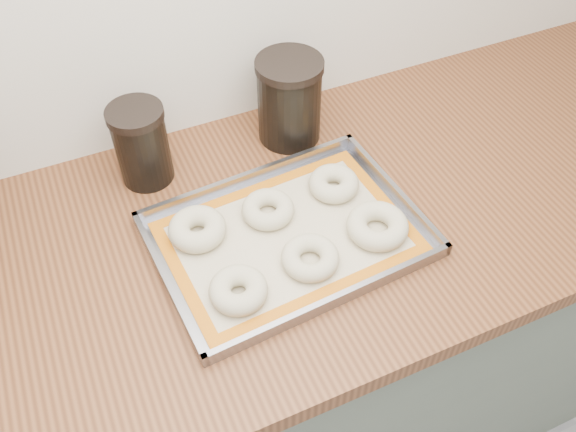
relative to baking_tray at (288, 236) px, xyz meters
name	(u,v)px	position (x,y,z in m)	size (l,w,h in m)	color
cabinet	(244,368)	(-0.10, 0.04, -0.48)	(3.00, 0.65, 0.86)	#5A6558
countertop	(230,247)	(-0.10, 0.04, -0.03)	(3.06, 0.68, 0.04)	brown
baking_tray	(288,236)	(0.00, 0.00, 0.00)	(0.48, 0.36, 0.03)	gray
baking_mat	(288,237)	(0.00, 0.00, 0.00)	(0.44, 0.32, 0.00)	#C6B793
bagel_front_left	(238,290)	(-0.12, -0.08, 0.02)	(0.10, 0.10, 0.04)	beige
bagel_front_mid	(310,258)	(0.01, -0.07, 0.01)	(0.10, 0.10, 0.03)	beige
bagel_front_right	(377,226)	(0.15, -0.06, 0.02)	(0.11, 0.11, 0.04)	beige
bagel_back_left	(197,229)	(-0.14, 0.07, 0.02)	(0.10, 0.10, 0.04)	beige
bagel_back_mid	(268,209)	(-0.01, 0.06, 0.01)	(0.10, 0.10, 0.03)	beige
bagel_back_right	(334,184)	(0.13, 0.07, 0.02)	(0.09, 0.09, 0.04)	beige
canister_mid	(142,144)	(-0.18, 0.26, 0.07)	(0.10, 0.10, 0.16)	black
canister_right	(289,100)	(0.12, 0.26, 0.08)	(0.13, 0.13, 0.18)	black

